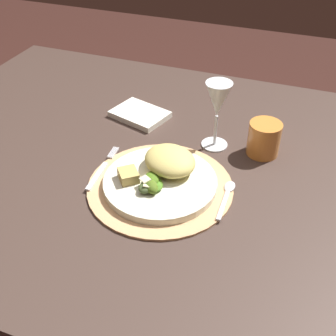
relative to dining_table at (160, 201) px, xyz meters
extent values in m
plane|color=#351B16|center=(0.00, 0.00, -0.57)|extent=(6.00, 6.00, 0.00)
cube|color=#3F2F28|center=(0.00, 0.00, 0.13)|extent=(1.45, 1.04, 0.02)
cylinder|color=#443327|center=(-0.65, 0.44, -0.23)|extent=(0.08, 0.08, 0.68)
cylinder|color=tan|center=(0.04, -0.10, 0.14)|extent=(0.33, 0.33, 0.01)
cylinder|color=silver|center=(0.04, -0.10, 0.15)|extent=(0.26, 0.26, 0.02)
ellipsoid|color=#D5C368|center=(0.05, -0.05, 0.18)|extent=(0.17, 0.16, 0.05)
ellipsoid|color=#456B18|center=(0.03, -0.12, 0.17)|extent=(0.05, 0.06, 0.02)
ellipsoid|color=#45771F|center=(0.03, -0.12, 0.17)|extent=(0.07, 0.07, 0.01)
ellipsoid|color=#4A641A|center=(0.04, -0.14, 0.17)|extent=(0.05, 0.05, 0.02)
ellipsoid|color=#485B30|center=(0.03, -0.14, 0.17)|extent=(0.05, 0.06, 0.02)
cube|color=beige|center=(0.02, -0.13, 0.18)|extent=(0.03, 0.03, 0.01)
cube|color=beige|center=(0.03, -0.14, 0.18)|extent=(0.03, 0.03, 0.01)
cube|color=tan|center=(-0.03, -0.12, 0.17)|extent=(0.06, 0.06, 0.02)
cube|color=silver|center=(-0.11, -0.12, 0.14)|extent=(0.02, 0.11, 0.00)
cube|color=silver|center=(-0.12, -0.02, 0.14)|extent=(0.01, 0.05, 0.00)
cube|color=silver|center=(-0.12, -0.02, 0.14)|extent=(0.01, 0.05, 0.00)
cube|color=silver|center=(-0.11, -0.02, 0.14)|extent=(0.01, 0.05, 0.00)
cube|color=silver|center=(-0.11, -0.02, 0.14)|extent=(0.01, 0.05, 0.00)
cube|color=silver|center=(0.19, -0.11, 0.14)|extent=(0.01, 0.10, 0.00)
ellipsoid|color=silver|center=(0.19, -0.05, 0.14)|extent=(0.02, 0.04, 0.01)
cube|color=white|center=(-0.13, 0.17, 0.14)|extent=(0.17, 0.15, 0.02)
cylinder|color=silver|center=(0.11, 0.11, 0.14)|extent=(0.07, 0.07, 0.00)
cylinder|color=silver|center=(0.11, 0.11, 0.18)|extent=(0.01, 0.01, 0.08)
cone|color=silver|center=(0.11, 0.11, 0.27)|extent=(0.07, 0.07, 0.09)
cylinder|color=orange|center=(0.23, 0.12, 0.18)|extent=(0.08, 0.08, 0.09)
camera|label=1|loc=(0.31, -0.78, 0.76)|focal=45.33mm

